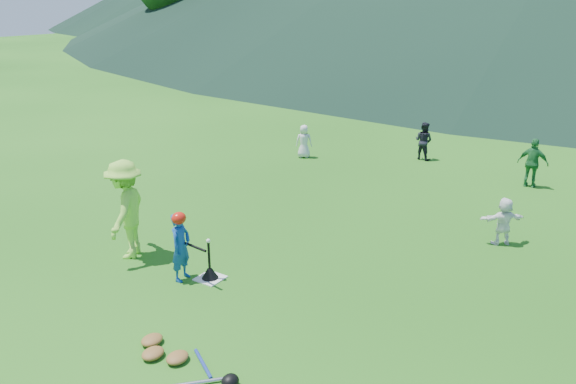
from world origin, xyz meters
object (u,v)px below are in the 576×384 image
object	(u,v)px
home_plate	(210,278)
fielder_d	(504,221)
fielder_a	(304,141)
fielder_b	(424,141)
batting_tee	(210,272)
adult_coach	(126,209)
equipment_pile	(177,358)
fielder_c	(533,163)
batter_child	(181,247)

from	to	relation	value
home_plate	fielder_d	bearing A→B (deg)	48.18
fielder_a	fielder_d	bearing A→B (deg)	125.23
fielder_b	batting_tee	distance (m)	9.42
adult_coach	fielder_b	distance (m)	9.81
home_plate	batting_tee	distance (m)	0.12
fielder_b	equipment_pile	distance (m)	11.52
equipment_pile	fielder_a	bearing A→B (deg)	112.46
fielder_b	batting_tee	xyz separation A→B (m)	(-0.34, -9.41, -0.45)
fielder_d	equipment_pile	bearing A→B (deg)	26.25
home_plate	fielder_c	bearing A→B (deg)	66.78
home_plate	fielder_d	distance (m)	5.90
batter_child	equipment_pile	size ratio (longest dim) A/B	0.69
home_plate	batter_child	size ratio (longest dim) A/B	0.36
home_plate	fielder_b	xyz separation A→B (m)	(0.34, 9.41, 0.57)
batter_child	adult_coach	distance (m)	1.54
fielder_b	batting_tee	size ratio (longest dim) A/B	1.70
adult_coach	fielder_b	size ratio (longest dim) A/B	1.65
fielder_c	fielder_d	world-z (taller)	fielder_c
home_plate	batter_child	world-z (taller)	batter_child
batter_child	fielder_a	xyz separation A→B (m)	(-2.38, 7.84, -0.11)
batter_child	fielder_b	distance (m)	9.70
fielder_a	batting_tee	size ratio (longest dim) A/B	1.50
fielder_a	home_plate	bearing A→B (deg)	80.87
home_plate	fielder_c	size ratio (longest dim) A/B	0.35
fielder_a	fielder_b	xyz separation A→B (m)	(3.13, 1.83, 0.07)
batter_child	adult_coach	size ratio (longest dim) A/B	0.65
fielder_b	equipment_pile	bearing A→B (deg)	102.53
adult_coach	fielder_c	distance (m)	10.25
batter_child	adult_coach	world-z (taller)	adult_coach
adult_coach	fielder_d	bearing A→B (deg)	99.31
batter_child	fielder_c	bearing A→B (deg)	-34.41
fielder_a	fielder_d	world-z (taller)	fielder_a
fielder_b	fielder_c	bearing A→B (deg)	172.55
batting_tee	equipment_pile	distance (m)	2.39
home_plate	fielder_b	world-z (taller)	fielder_b
home_plate	adult_coach	bearing A→B (deg)	-175.99
equipment_pile	adult_coach	bearing A→B (deg)	148.10
home_plate	fielder_b	bearing A→B (deg)	87.92
adult_coach	equipment_pile	world-z (taller)	adult_coach
home_plate	adult_coach	xyz separation A→B (m)	(-1.91, -0.13, 0.94)
batting_tee	fielder_c	bearing A→B (deg)	66.78
fielder_c	equipment_pile	distance (m)	10.84
home_plate	equipment_pile	world-z (taller)	equipment_pile
fielder_a	fielder_b	size ratio (longest dim) A/B	0.88
fielder_b	equipment_pile	world-z (taller)	fielder_b
adult_coach	fielder_d	xyz separation A→B (m)	(5.83, 4.52, -0.46)
equipment_pile	fielder_c	bearing A→B (deg)	77.00
fielder_d	equipment_pile	size ratio (longest dim) A/B	0.55
fielder_d	equipment_pile	distance (m)	7.01
equipment_pile	batter_child	bearing A→B (deg)	131.73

